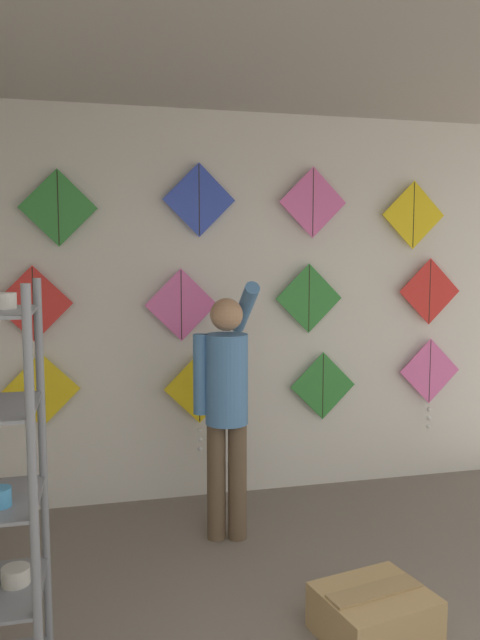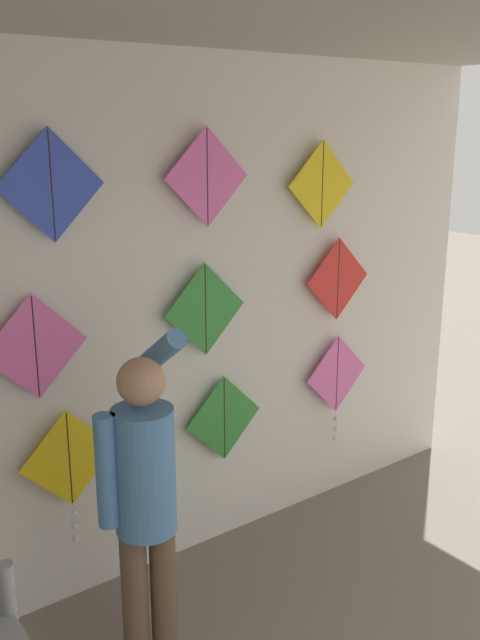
% 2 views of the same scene
% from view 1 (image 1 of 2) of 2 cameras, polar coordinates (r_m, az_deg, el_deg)
% --- Properties ---
extents(back_panel, '(5.19, 0.06, 2.80)m').
position_cam_1_polar(back_panel, '(4.61, 0.58, 1.20)').
color(back_panel, silver).
rests_on(back_panel, ground).
extents(ceiling_slab, '(5.19, 4.34, 0.04)m').
position_cam_1_polar(ceiling_slab, '(3.06, 9.71, 25.58)').
color(ceiling_slab, '#A8A399').
extents(shopkeeper, '(0.40, 0.53, 1.63)m').
position_cam_1_polar(shopkeeper, '(3.89, -1.27, -6.95)').
color(shopkeeper, brown).
rests_on(shopkeeper, ground).
extents(cardboard_box, '(0.57, 0.51, 0.24)m').
position_cam_1_polar(cardboard_box, '(3.29, 12.18, -24.80)').
color(cardboard_box, tan).
rests_on(cardboard_box, ground).
extents(kite_0, '(0.52, 0.01, 0.52)m').
position_cam_1_polar(kite_0, '(4.48, -17.69, -6.13)').
color(kite_0, yellow).
extents(kite_1, '(0.52, 0.04, 0.72)m').
position_cam_1_polar(kite_1, '(4.54, -3.73, -6.76)').
color(kite_1, yellow).
extents(kite_2, '(0.52, 0.01, 0.52)m').
position_cam_1_polar(kite_2, '(4.79, 7.59, -5.99)').
color(kite_2, '#338C38').
extents(kite_3, '(0.52, 0.04, 0.72)m').
position_cam_1_polar(kite_3, '(5.17, 16.95, -4.95)').
color(kite_3, pink).
extents(kite_4, '(0.52, 0.01, 0.52)m').
position_cam_1_polar(kite_4, '(4.40, -18.36, 1.42)').
color(kite_4, red).
extents(kite_5, '(0.52, 0.01, 0.52)m').
position_cam_1_polar(kite_5, '(4.43, -5.40, 1.39)').
color(kite_5, pink).
extents(kite_6, '(0.52, 0.01, 0.52)m').
position_cam_1_polar(kite_6, '(4.66, 6.32, 1.98)').
color(kite_6, '#338C38').
extents(kite_7, '(0.52, 0.01, 0.52)m').
position_cam_1_polar(kite_7, '(5.08, 16.95, 2.51)').
color(kite_7, red).
extents(kite_8, '(0.52, 0.01, 0.52)m').
position_cam_1_polar(kite_8, '(4.38, -16.30, 9.82)').
color(kite_8, '#338C38').
extents(kite_9, '(0.52, 0.01, 0.52)m').
position_cam_1_polar(kite_9, '(4.45, -3.76, 10.90)').
color(kite_9, blue).
extents(kite_10, '(0.52, 0.01, 0.52)m').
position_cam_1_polar(kite_10, '(4.67, 6.69, 10.63)').
color(kite_10, pink).
extents(kite_11, '(0.52, 0.01, 0.52)m').
position_cam_1_polar(kite_11, '(5.00, 15.58, 9.22)').
color(kite_11, yellow).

